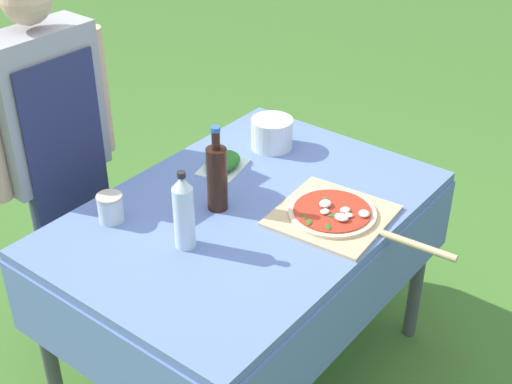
# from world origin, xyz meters

# --- Properties ---
(ground_plane) EXTENTS (12.00, 12.00, 0.00)m
(ground_plane) POSITION_xyz_m (0.00, 0.00, 0.00)
(ground_plane) COLOR #477A2D
(prep_table) EXTENTS (1.35, 0.93, 0.79)m
(prep_table) POSITION_xyz_m (0.00, 0.00, 0.69)
(prep_table) COLOR #607AB7
(prep_table) RESTS_ON ground
(person_cook) EXTENTS (0.57, 0.19, 1.51)m
(person_cook) POSITION_xyz_m (-0.21, 0.75, 0.89)
(person_cook) COLOR #333D56
(person_cook) RESTS_ON ground
(pizza_on_peel) EXTENTS (0.39, 0.63, 0.05)m
(pizza_on_peel) POSITION_xyz_m (0.14, -0.27, 0.80)
(pizza_on_peel) COLOR #D1B27F
(pizza_on_peel) RESTS_ON prep_table
(oil_bottle) EXTENTS (0.07, 0.07, 0.31)m
(oil_bottle) POSITION_xyz_m (-0.05, 0.08, 0.91)
(oil_bottle) COLOR black
(oil_bottle) RESTS_ON prep_table
(water_bottle) EXTENTS (0.07, 0.07, 0.27)m
(water_bottle) POSITION_xyz_m (-0.28, 0.02, 0.91)
(water_bottle) COLOR silver
(water_bottle) RESTS_ON prep_table
(herb_container) EXTENTS (0.21, 0.18, 0.05)m
(herb_container) POSITION_xyz_m (0.16, 0.24, 0.81)
(herb_container) COLOR silver
(herb_container) RESTS_ON prep_table
(mixing_tub) EXTENTS (0.16, 0.16, 0.12)m
(mixing_tub) POSITION_xyz_m (0.41, 0.20, 0.85)
(mixing_tub) COLOR silver
(mixing_tub) RESTS_ON prep_table
(sauce_jar) EXTENTS (0.09, 0.09, 0.10)m
(sauce_jar) POSITION_xyz_m (-0.33, 0.31, 0.83)
(sauce_jar) COLOR silver
(sauce_jar) RESTS_ON prep_table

